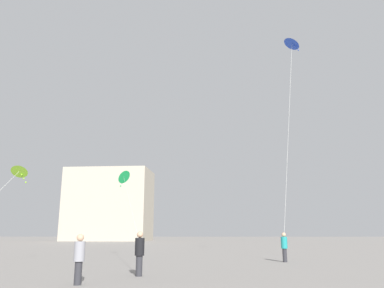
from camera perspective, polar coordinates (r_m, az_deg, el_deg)
person_in_teal at (r=24.75m, az=13.79°, el=-14.73°), size 0.39×0.39×1.77m
person_in_grey at (r=14.42m, az=-16.71°, el=-16.02°), size 0.38×0.38×1.73m
person_in_black at (r=16.66m, az=-7.94°, el=-15.79°), size 0.40×0.40×1.83m
kite_lime_diamond at (r=24.28m, az=-24.67°, el=-3.81°), size 1.94×3.89×4.33m
kite_cobalt_diamond at (r=30.70m, az=14.90°, el=14.35°), size 2.57×2.96×14.97m
kite_emerald_diamond at (r=27.40m, az=-10.30°, el=-4.97°), size 3.46×10.84×4.84m
building_left_hall at (r=83.80m, az=-12.35°, el=-8.99°), size 17.85×12.11×14.94m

